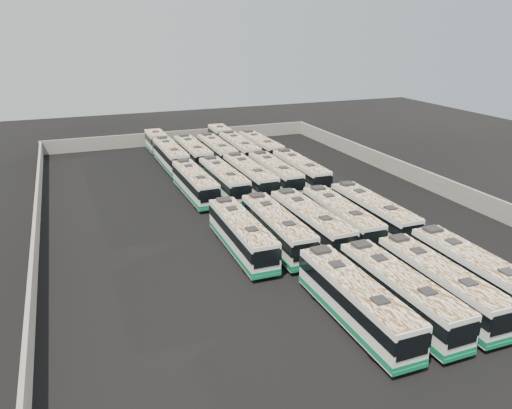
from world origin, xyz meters
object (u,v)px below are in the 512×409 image
bus_midfront_left (277,228)px  bus_back_right (232,144)px  bus_front_far_right (476,274)px  bus_midback_left (223,180)px  bus_front_center (400,292)px  bus_back_far_right (260,147)px  bus_midfront_center (310,223)px  bus_midback_center (249,177)px  bus_front_left (355,300)px  bus_midback_far_left (195,183)px  bus_back_far_left (165,150)px  bus_front_right (439,284)px  bus_midback_far_right (300,171)px  bus_midback_right (275,174)px  bus_midfront_far_right (373,213)px  bus_midfront_far_left (241,234)px  bus_back_left (193,153)px  bus_midfront_right (341,218)px  bus_back_center (217,151)px

bus_midfront_left → bus_back_right: (6.92, 32.94, 0.03)m
bus_front_far_right → bus_midback_left: bus_front_far_right is taller
bus_front_center → bus_back_far_right: bus_front_center is taller
bus_midfront_center → bus_midback_center: size_ratio=1.00×
bus_front_left → bus_midfront_left: 13.44m
bus_midfront_left → bus_midback_far_left: (-3.44, 16.13, -0.05)m
bus_midfront_center → bus_midback_far_left: bearing=111.7°
bus_midback_left → bus_back_far_left: (-3.47, 16.99, 0.03)m
bus_front_right → bus_midfront_left: bus_midfront_left is taller
bus_back_right → bus_midback_far_left: bearing=-120.3°
bus_midback_far_right → bus_midback_right: bearing=177.7°
bus_midback_left → bus_midfront_center: bearing=-79.3°
bus_midfront_far_right → bus_midfront_center: bearing=-178.8°
bus_midback_center → bus_midback_right: bus_midback_center is taller
bus_front_center → bus_back_far_left: 47.09m
bus_front_far_right → bus_midfront_far_left: (-13.66, 13.52, -0.04)m
bus_midfront_far_right → bus_back_left: size_ratio=0.99×
bus_back_far_right → bus_front_center: bearing=-100.3°
bus_midfront_right → bus_back_right: (0.16, 32.79, 0.06)m
bus_midfront_center → bus_front_far_right: bearing=-63.9°
bus_midfront_center → bus_back_right: size_ratio=0.64×
bus_midback_center → bus_midfront_right: bearing=-78.5°
bus_front_center → bus_front_right: size_ratio=1.01×
bus_front_left → bus_midback_center: bus_midback_center is taller
bus_midback_left → bus_back_far_right: 17.21m
bus_midfront_far_left → bus_midfront_center: 6.77m
bus_midback_left → bus_midback_center: bearing=-0.4°
bus_midback_far_left → bus_front_right: bearing=-72.2°
bus_midfront_right → bus_midback_left: (-6.72, 15.85, 0.01)m
bus_back_far_right → bus_midback_far_right: bearing=-91.6°
bus_back_center → bus_midfront_center: bearing=-89.9°
bus_back_left → bus_back_center: 3.52m
bus_midfront_far_left → bus_front_left: bearing=-75.6°
bus_back_right → bus_front_left: bearing=-97.2°
bus_midback_far_right → bus_back_right: bus_back_right is taller
bus_front_center → bus_midfront_left: size_ratio=0.99×
bus_front_center → bus_back_far_left: (-6.84, 46.60, 0.03)m
bus_front_far_right → bus_midback_far_left: size_ratio=1.04×
bus_front_center → bus_midfront_far_left: 15.23m
bus_midback_far_left → bus_midfront_far_right: bearing=-50.7°
bus_midback_left → bus_midback_far_right: (10.17, 0.04, 0.01)m
bus_midback_far_left → bus_midfront_far_left: bearing=-91.1°
bus_midback_left → bus_midback_center: 3.32m
bus_midback_far_right → bus_back_far_right: 13.77m
bus_midfront_left → bus_back_right: bearing=78.9°
bus_midfront_center → bus_midfront_right: size_ratio=1.03×
bus_back_center → bus_midback_center: bearing=-90.0°
bus_midback_far_left → bus_midback_center: size_ratio=0.96×
bus_front_center → bus_back_center: (0.00, 43.22, 0.03)m
bus_midfront_right → bus_midback_left: 17.21m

